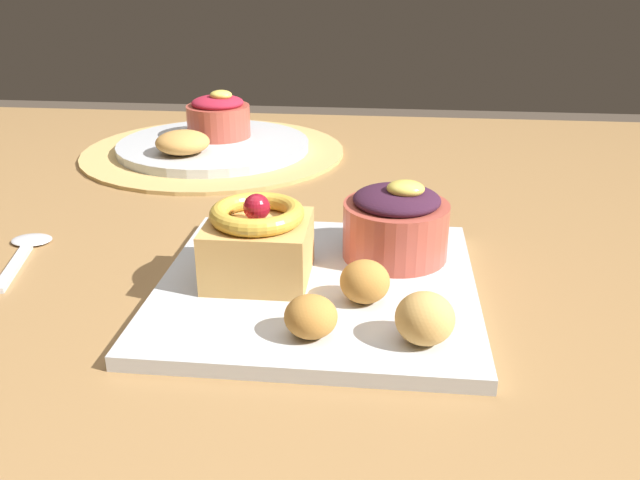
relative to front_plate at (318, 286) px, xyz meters
The scene contains 12 objects.
dining_table 0.15m from the front_plate, 117.32° to the left, with size 1.50×1.12×0.73m.
woven_placemat 0.45m from the front_plate, 115.32° to the left, with size 0.37×0.37×0.01m, color tan.
front_plate is the anchor object (origin of this frame).
cake_slice 0.06m from the front_plate, behind, with size 0.09×0.08×0.07m.
berry_ramekin 0.09m from the front_plate, 41.11° to the left, with size 0.09×0.09×0.07m.
fritter_front 0.09m from the front_plate, 86.79° to the right, with size 0.04×0.04×0.03m, color #BC7F38.
fritter_middle 0.06m from the front_plate, 38.90° to the right, with size 0.04×0.04×0.03m, color #BC7F38.
fritter_back 0.13m from the front_plate, 46.17° to the right, with size 0.04×0.04×0.04m, color tan.
back_plate 0.45m from the front_plate, 115.32° to the left, with size 0.27×0.27×0.01m, color silver.
back_ramekin 0.48m from the front_plate, 113.66° to the left, with size 0.09×0.09×0.07m.
back_pastry 0.41m from the front_plate, 122.31° to the left, with size 0.07×0.07×0.03m, color #C68E47.
spoon 0.29m from the front_plate, behind, with size 0.05×0.13×0.00m.
Camera 1 is at (0.11, -0.61, 1.00)m, focal length 37.75 mm.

